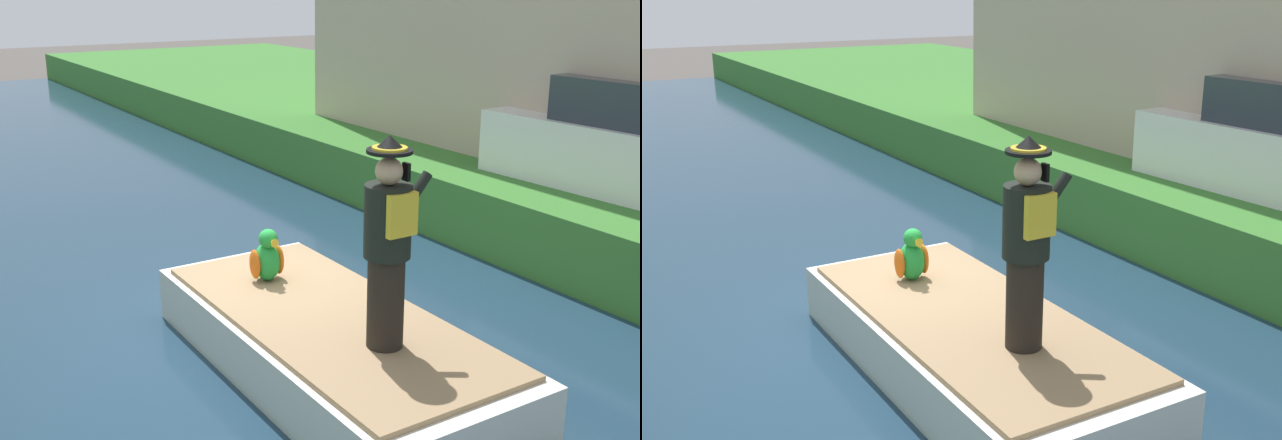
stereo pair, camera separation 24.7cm
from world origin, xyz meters
The scene contains 5 objects.
ground_plane centered at (0.00, 0.00, 0.00)m, with size 80.00×80.00×0.00m, color #4C4742.
canal_water centered at (0.00, 0.00, 0.05)m, with size 6.95×48.00×0.10m, color #1E384C.
boat centered at (0.00, -1.39, 0.40)m, with size 1.81×4.21×0.61m.
person_pirate centered at (0.06, -2.20, 1.64)m, with size 0.61×0.42×1.85m.
parrot_plush centered at (-0.08, -0.30, 0.95)m, with size 0.36×0.34×0.57m.
Camera 2 is at (-3.48, -7.23, 3.76)m, focal length 43.78 mm.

